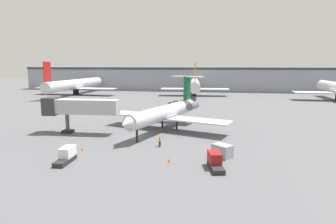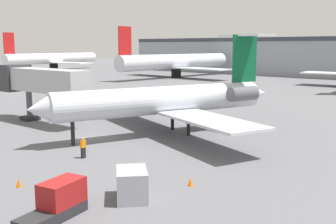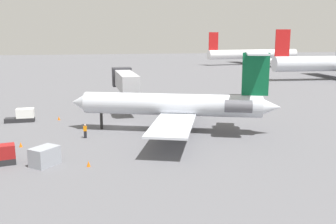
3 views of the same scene
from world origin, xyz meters
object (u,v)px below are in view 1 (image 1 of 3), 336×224
(ground_crew_marshaller, at_px, (160,141))
(traffic_cone_far, at_px, (82,149))
(baggage_tug_lead, at_px, (215,161))
(cargo_container_uld, at_px, (222,151))
(traffic_cone_mid, at_px, (169,160))
(jet_bridge, at_px, (76,107))
(baggage_tug_trailing, at_px, (66,156))
(regional_jet, at_px, (167,112))
(traffic_cone_near, at_px, (229,147))
(parked_airliner_centre, at_px, (195,85))
(parked_airliner_west_mid, at_px, (75,85))

(ground_crew_marshaller, height_order, traffic_cone_far, ground_crew_marshaller)
(baggage_tug_lead, distance_m, cargo_container_uld, 4.47)
(baggage_tug_lead, relative_size, traffic_cone_far, 7.65)
(cargo_container_uld, relative_size, traffic_cone_mid, 5.57)
(ground_crew_marshaller, distance_m, traffic_cone_far, 11.52)
(jet_bridge, distance_m, baggage_tug_trailing, 16.72)
(ground_crew_marshaller, relative_size, baggage_tug_lead, 0.40)
(traffic_cone_mid, distance_m, traffic_cone_far, 13.71)
(regional_jet, bearing_deg, traffic_cone_near, -44.42)
(traffic_cone_far, height_order, parked_airliner_centre, parked_airliner_centre)
(parked_airliner_west_mid, bearing_deg, traffic_cone_near, -49.17)
(traffic_cone_far, bearing_deg, regional_jet, 57.02)
(parked_airliner_west_mid, distance_m, parked_airliner_centre, 49.54)
(jet_bridge, relative_size, traffic_cone_far, 25.30)
(jet_bridge, xyz_separation_m, traffic_cone_mid, (19.23, -13.25, -4.57))
(traffic_cone_near, bearing_deg, jet_bridge, 167.75)
(baggage_tug_trailing, relative_size, traffic_cone_near, 7.35)
(cargo_container_uld, height_order, parked_airliner_centre, parked_airliner_centre)
(jet_bridge, xyz_separation_m, traffic_cone_near, (27.25, -5.91, -4.57))
(regional_jet, distance_m, baggage_tug_trailing, 22.73)
(cargo_container_uld, xyz_separation_m, traffic_cone_far, (-20.21, -0.23, -0.61))
(traffic_cone_near, relative_size, traffic_cone_mid, 1.00)
(regional_jet, xyz_separation_m, baggage_tug_trailing, (-9.85, -20.31, -2.72))
(regional_jet, relative_size, traffic_cone_far, 47.05)
(traffic_cone_near, bearing_deg, ground_crew_marshaller, -177.85)
(cargo_container_uld, height_order, traffic_cone_far, cargo_container_uld)
(jet_bridge, bearing_deg, baggage_tug_lead, -29.70)
(regional_jet, bearing_deg, parked_airliner_west_mid, 129.83)
(traffic_cone_far, bearing_deg, jet_bridge, 119.96)
(parked_airliner_centre, bearing_deg, jet_bridge, -104.42)
(jet_bridge, bearing_deg, ground_crew_marshaller, -20.69)
(ground_crew_marshaller, height_order, traffic_cone_near, ground_crew_marshaller)
(traffic_cone_mid, xyz_separation_m, traffic_cone_far, (-13.36, 3.08, 0.00))
(baggage_tug_trailing, relative_size, parked_airliner_west_mid, 0.10)
(traffic_cone_mid, bearing_deg, parked_airliner_west_mid, 124.03)
(jet_bridge, relative_size, traffic_cone_near, 25.30)
(traffic_cone_near, xyz_separation_m, parked_airliner_west_mid, (-59.38, 68.71, 4.08))
(traffic_cone_far, relative_size, parked_airliner_centre, 0.02)
(regional_jet, xyz_separation_m, jet_bridge, (-15.87, -5.24, 1.29))
(ground_crew_marshaller, distance_m, cargo_container_uld, 10.05)
(baggage_tug_trailing, distance_m, traffic_cone_mid, 13.34)
(regional_jet, relative_size, parked_airliner_centre, 0.79)
(baggage_tug_lead, xyz_separation_m, parked_airliner_west_mid, (-57.22, 77.10, 3.51))
(traffic_cone_mid, bearing_deg, ground_crew_marshaller, 109.96)
(regional_jet, height_order, ground_crew_marshaller, regional_jet)
(cargo_container_uld, xyz_separation_m, parked_airliner_west_mid, (-58.21, 72.74, 3.46))
(jet_bridge, distance_m, traffic_cone_near, 28.26)
(jet_bridge, bearing_deg, parked_airliner_centre, 75.58)
(baggage_tug_trailing, bearing_deg, parked_airliner_centre, 82.22)
(baggage_tug_lead, xyz_separation_m, traffic_cone_near, (2.16, 8.39, -0.56))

